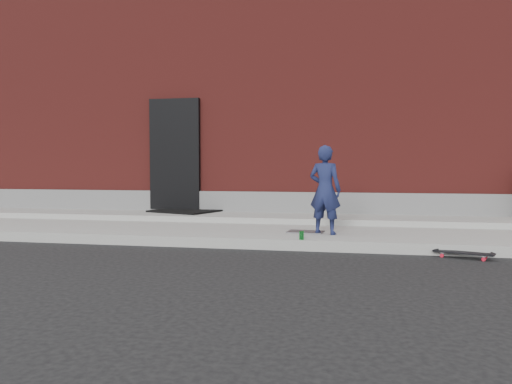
# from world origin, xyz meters

# --- Properties ---
(ground) EXTENTS (80.00, 80.00, 0.00)m
(ground) POSITION_xyz_m (0.00, 0.00, 0.00)
(ground) COLOR black
(ground) RESTS_ON ground
(sidewalk) EXTENTS (20.00, 3.00, 0.15)m
(sidewalk) POSITION_xyz_m (0.00, 1.50, 0.07)
(sidewalk) COLOR gray
(sidewalk) RESTS_ON ground
(apron) EXTENTS (20.00, 1.20, 0.10)m
(apron) POSITION_xyz_m (0.00, 2.40, 0.20)
(apron) COLOR gray
(apron) RESTS_ON sidewalk
(building) EXTENTS (20.00, 8.10, 5.00)m
(building) POSITION_xyz_m (-0.00, 6.99, 2.50)
(building) COLOR maroon
(building) RESTS_ON ground
(child) EXTENTS (0.55, 0.44, 1.32)m
(child) POSITION_xyz_m (0.58, 0.68, 0.81)
(child) COLOR #181E43
(child) RESTS_ON sidewalk
(skateboard) EXTENTS (0.72, 0.41, 0.08)m
(skateboard) POSITION_xyz_m (2.36, -0.12, 0.06)
(skateboard) COLOR #B31225
(skateboard) RESTS_ON ground
(soda_can) EXTENTS (0.08, 0.08, 0.12)m
(soda_can) POSITION_xyz_m (0.30, 0.05, 0.21)
(soda_can) COLOR #1B892E
(soda_can) RESTS_ON sidewalk
(doormat) EXTENTS (1.46, 1.32, 0.03)m
(doormat) POSITION_xyz_m (-2.30, 2.70, 0.27)
(doormat) COLOR black
(doormat) RESTS_ON apron
(utility_plate) EXTENTS (0.57, 0.39, 0.02)m
(utility_plate) POSITION_xyz_m (0.28, 0.82, 0.16)
(utility_plate) COLOR #545559
(utility_plate) RESTS_ON sidewalk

